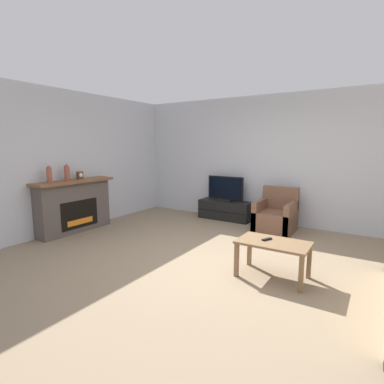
% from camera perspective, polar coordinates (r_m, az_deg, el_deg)
% --- Properties ---
extents(ground_plane, '(24.00, 24.00, 0.00)m').
position_cam_1_polar(ground_plane, '(4.39, 3.68, -13.36)').
color(ground_plane, '#89755B').
extents(wall_back, '(12.00, 0.06, 2.70)m').
position_cam_1_polar(wall_back, '(6.55, 15.24, 5.88)').
color(wall_back, silver).
rests_on(wall_back, ground).
extents(wall_left, '(0.06, 12.00, 2.70)m').
position_cam_1_polar(wall_left, '(6.27, -22.86, 5.37)').
color(wall_left, silver).
rests_on(wall_left, ground).
extents(fireplace, '(0.45, 1.58, 1.01)m').
position_cam_1_polar(fireplace, '(6.20, -21.55, -2.39)').
color(fireplace, '#564C47').
rests_on(fireplace, ground).
extents(mantel_vase_left, '(0.09, 0.09, 0.30)m').
position_cam_1_polar(mantel_vase_left, '(5.83, -25.57, 3.03)').
color(mantel_vase_left, '#994C3D').
rests_on(mantel_vase_left, fireplace).
extents(mantel_vase_centre_left, '(0.10, 0.10, 0.31)m').
position_cam_1_polar(mantel_vase_centre_left, '(6.03, -22.71, 3.39)').
color(mantel_vase_centre_left, '#994C3D').
rests_on(mantel_vase_centre_left, fireplace).
extents(mantel_clock, '(0.08, 0.11, 0.15)m').
position_cam_1_polar(mantel_clock, '(6.20, -20.58, 3.00)').
color(mantel_clock, brown).
rests_on(mantel_clock, fireplace).
extents(tv_stand, '(1.19, 0.41, 0.42)m').
position_cam_1_polar(tv_stand, '(6.81, 6.33, -3.44)').
color(tv_stand, black).
rests_on(tv_stand, ground).
extents(tv, '(0.85, 0.18, 0.55)m').
position_cam_1_polar(tv, '(6.72, 6.39, 0.47)').
color(tv, black).
rests_on(tv, tv_stand).
extents(armchair, '(0.70, 0.76, 0.84)m').
position_cam_1_polar(armchair, '(6.06, 15.67, -4.61)').
color(armchair, brown).
rests_on(armchair, ground).
extents(coffee_table, '(0.87, 0.52, 0.47)m').
position_cam_1_polar(coffee_table, '(3.96, 15.21, -10.10)').
color(coffee_table, brown).
rests_on(coffee_table, ground).
extents(remote, '(0.10, 0.15, 0.02)m').
position_cam_1_polar(remote, '(3.97, 14.07, -8.72)').
color(remote, black).
rests_on(remote, coffee_table).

